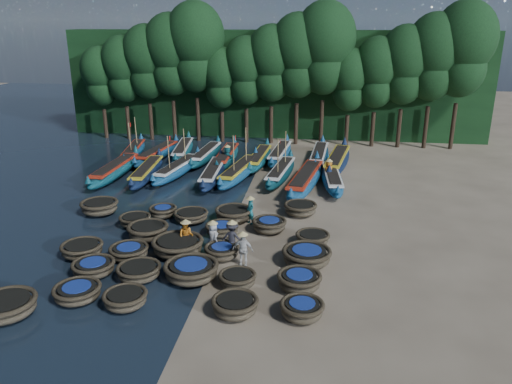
# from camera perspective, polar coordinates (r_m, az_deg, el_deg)

# --- Properties ---
(ground) EXTENTS (120.00, 120.00, 0.00)m
(ground) POSITION_cam_1_polar(r_m,az_deg,el_deg) (27.95, -2.89, -3.91)
(ground) COLOR gray
(ground) RESTS_ON ground
(foliage_wall) EXTENTS (40.00, 3.00, 10.00)m
(foliage_wall) POSITION_cam_1_polar(r_m,az_deg,el_deg) (49.36, 2.10, 12.22)
(foliage_wall) COLOR black
(foliage_wall) RESTS_ON ground
(coracle_0) EXTENTS (2.56, 2.56, 0.78)m
(coracle_0) POSITION_cam_1_polar(r_m,az_deg,el_deg) (21.97, -26.59, -11.61)
(coracle_0) COLOR #4C422F
(coracle_0) RESTS_ON ground
(coracle_1) EXTENTS (1.98, 1.98, 0.66)m
(coracle_1) POSITION_cam_1_polar(r_m,az_deg,el_deg) (22.03, -19.74, -10.72)
(coracle_1) COLOR #4C422F
(coracle_1) RESTS_ON ground
(coracle_2) EXTENTS (2.15, 2.15, 0.67)m
(coracle_2) POSITION_cam_1_polar(r_m,az_deg,el_deg) (20.98, -14.71, -11.73)
(coracle_2) COLOR #4C422F
(coracle_2) RESTS_ON ground
(coracle_3) EXTENTS (2.06, 2.06, 0.72)m
(coracle_3) POSITION_cam_1_polar(r_m,az_deg,el_deg) (19.86, -2.41, -12.83)
(coracle_3) COLOR #4C422F
(coracle_3) RESTS_ON ground
(coracle_4) EXTENTS (1.75, 1.75, 0.70)m
(coracle_4) POSITION_cam_1_polar(r_m,az_deg,el_deg) (19.72, 5.29, -13.19)
(coracle_4) COLOR #4C422F
(coracle_4) RESTS_ON ground
(coracle_5) EXTENTS (2.16, 2.16, 0.66)m
(coracle_5) POSITION_cam_1_polar(r_m,az_deg,el_deg) (23.81, -18.08, -8.18)
(coracle_5) COLOR #4C422F
(coracle_5) RESTS_ON ground
(coracle_6) EXTENTS (2.36, 2.36, 0.66)m
(coracle_6) POSITION_cam_1_polar(r_m,az_deg,el_deg) (22.93, -13.23, -8.81)
(coracle_6) COLOR #4C422F
(coracle_6) RESTS_ON ground
(coracle_7) EXTENTS (2.48, 2.48, 0.80)m
(coracle_7) POSITION_cam_1_polar(r_m,az_deg,el_deg) (22.41, -7.42, -8.88)
(coracle_7) COLOR #4C422F
(coracle_7) RESTS_ON ground
(coracle_8) EXTENTS (1.68, 1.68, 0.66)m
(coracle_8) POSITION_cam_1_polar(r_m,az_deg,el_deg) (21.74, -2.14, -9.91)
(coracle_8) COLOR #4C422F
(coracle_8) RESTS_ON ground
(coracle_9) EXTENTS (2.25, 2.25, 0.75)m
(coracle_9) POSITION_cam_1_polar(r_m,az_deg,el_deg) (21.57, 4.97, -10.04)
(coracle_9) COLOR #4C422F
(coracle_9) RESTS_ON ground
(coracle_10) EXTENTS (2.43, 2.43, 0.69)m
(coracle_10) POSITION_cam_1_polar(r_m,az_deg,el_deg) (25.74, -19.26, -6.18)
(coracle_10) COLOR #4C422F
(coracle_10) RESTS_ON ground
(coracle_11) EXTENTS (2.30, 2.30, 0.65)m
(coracle_11) POSITION_cam_1_polar(r_m,az_deg,el_deg) (24.86, -14.32, -6.62)
(coracle_11) COLOR #4C422F
(coracle_11) RESTS_ON ground
(coracle_12) EXTENTS (2.82, 2.82, 0.84)m
(coracle_12) POSITION_cam_1_polar(r_m,az_deg,el_deg) (24.75, -8.93, -6.09)
(coracle_12) COLOR #4C422F
(coracle_12) RESTS_ON ground
(coracle_13) EXTENTS (2.02, 2.02, 0.67)m
(coracle_13) POSITION_cam_1_polar(r_m,az_deg,el_deg) (24.16, -3.92, -6.78)
(coracle_13) COLOR #4C422F
(coracle_13) RESTS_ON ground
(coracle_14) EXTENTS (2.87, 2.87, 0.78)m
(coracle_14) POSITION_cam_1_polar(r_m,az_deg,el_deg) (23.65, 5.82, -7.26)
(coracle_14) COLOR #4C422F
(coracle_14) RESTS_ON ground
(coracle_15) EXTENTS (1.78, 1.78, 0.65)m
(coracle_15) POSITION_cam_1_polar(r_m,az_deg,el_deg) (28.52, -13.65, -3.16)
(coracle_15) COLOR #4C422F
(coracle_15) RESTS_ON ground
(coracle_16) EXTENTS (2.28, 2.28, 0.84)m
(coracle_16) POSITION_cam_1_polar(r_m,az_deg,el_deg) (26.67, -12.25, -4.39)
(coracle_16) COLOR #4C422F
(coracle_16) RESTS_ON ground
(coracle_17) EXTENTS (1.82, 1.82, 0.66)m
(coracle_17) POSITION_cam_1_polar(r_m,az_deg,el_deg) (26.64, -3.89, -4.24)
(coracle_17) COLOR #4C422F
(coracle_17) RESTS_ON ground
(coracle_18) EXTENTS (2.27, 2.27, 0.72)m
(coracle_18) POSITION_cam_1_polar(r_m,az_deg,el_deg) (27.02, 1.53, -3.77)
(coracle_18) COLOR #4C422F
(coracle_18) RESTS_ON ground
(coracle_19) EXTENTS (2.06, 2.06, 0.68)m
(coracle_19) POSITION_cam_1_polar(r_m,az_deg,el_deg) (25.61, 6.49, -5.29)
(coracle_19) COLOR #4C422F
(coracle_19) RESTS_ON ground
(coracle_20) EXTENTS (2.65, 2.65, 0.80)m
(coracle_20) POSITION_cam_1_polar(r_m,az_deg,el_deg) (30.86, -17.46, -1.62)
(coracle_20) COLOR #4C422F
(coracle_20) RESTS_ON ground
(coracle_21) EXTENTS (1.97, 1.97, 0.64)m
(coracle_21) POSITION_cam_1_polar(r_m,az_deg,el_deg) (29.52, -10.58, -2.17)
(coracle_21) COLOR #4C422F
(coracle_21) RESTS_ON ground
(coracle_22) EXTENTS (2.39, 2.39, 0.65)m
(coracle_22) POSITION_cam_1_polar(r_m,az_deg,el_deg) (28.56, -7.43, -2.73)
(coracle_22) COLOR #4C422F
(coracle_22) RESTS_ON ground
(coracle_23) EXTENTS (2.22, 2.22, 0.79)m
(coracle_23) POSITION_cam_1_polar(r_m,az_deg,el_deg) (28.42, -2.58, -2.51)
(coracle_23) COLOR #4C422F
(coracle_23) RESTS_ON ground
(coracle_24) EXTENTS (2.07, 2.07, 0.74)m
(coracle_24) POSITION_cam_1_polar(r_m,az_deg,el_deg) (29.39, 5.10, -1.89)
(coracle_24) COLOR #4C422F
(coracle_24) RESTS_ON ground
(long_boat_1) EXTENTS (1.69, 8.51, 1.50)m
(long_boat_1) POSITION_cam_1_polar(r_m,az_deg,el_deg) (37.68, -15.82, 2.44)
(long_boat_1) COLOR #105A5E
(long_boat_1) RESTS_ON ground
(long_boat_2) EXTENTS (1.98, 7.94, 1.40)m
(long_boat_2) POSITION_cam_1_polar(r_m,az_deg,el_deg) (36.82, -12.37, 2.28)
(long_boat_2) COLOR #10213D
(long_boat_2) RESTS_ON ground
(long_boat_3) EXTENTS (2.63, 7.74, 3.33)m
(long_boat_3) POSITION_cam_1_polar(r_m,az_deg,el_deg) (37.10, -8.95, 2.61)
(long_boat_3) COLOR navy
(long_boat_3) RESTS_ON ground
(long_boat_4) EXTENTS (1.76, 7.97, 1.40)m
(long_boat_4) POSITION_cam_1_polar(r_m,az_deg,el_deg) (35.74, -4.94, 2.15)
(long_boat_4) COLOR #10213D
(long_boat_4) RESTS_ON ground
(long_boat_5) EXTENTS (2.74, 8.24, 3.54)m
(long_boat_5) POSITION_cam_1_polar(r_m,az_deg,el_deg) (36.00, -1.89, 2.38)
(long_boat_5) COLOR navy
(long_boat_5) RESTS_ON ground
(long_boat_6) EXTENTS (2.29, 7.78, 3.33)m
(long_boat_6) POSITION_cam_1_polar(r_m,az_deg,el_deg) (35.87, 2.83, 2.25)
(long_boat_6) COLOR #105A5E
(long_boat_6) RESTS_ON ground
(long_boat_7) EXTENTS (3.01, 9.08, 1.62)m
(long_boat_7) POSITION_cam_1_polar(r_m,az_deg,el_deg) (34.01, 5.65, 1.38)
(long_boat_7) COLOR navy
(long_boat_7) RESTS_ON ground
(long_boat_8) EXTENTS (1.98, 7.74, 1.37)m
(long_boat_8) POSITION_cam_1_polar(r_m,az_deg,el_deg) (34.83, 8.69, 1.52)
(long_boat_8) COLOR navy
(long_boat_8) RESTS_ON ground
(long_boat_9) EXTENTS (2.51, 7.41, 3.19)m
(long_boat_9) POSITION_cam_1_polar(r_m,az_deg,el_deg) (43.01, -13.81, 4.55)
(long_boat_9) COLOR navy
(long_boat_9) RESTS_ON ground
(long_boat_10) EXTENTS (2.40, 7.86, 1.39)m
(long_boat_10) POSITION_cam_1_polar(r_m,az_deg,el_deg) (41.71, -11.21, 4.33)
(long_boat_10) COLOR navy
(long_boat_10) RESTS_ON ground
(long_boat_11) EXTENTS (2.35, 7.86, 1.39)m
(long_boat_11) POSITION_cam_1_polar(r_m,az_deg,el_deg) (42.45, -8.37, 4.75)
(long_boat_11) COLOR #105A5E
(long_boat_11) RESTS_ON ground
(long_boat_12) EXTENTS (1.86, 7.74, 1.37)m
(long_boat_12) POSITION_cam_1_polar(r_m,az_deg,el_deg) (40.86, -5.75, 4.28)
(long_boat_12) COLOR #105A5E
(long_boat_12) RESTS_ON ground
(long_boat_13) EXTENTS (1.51, 8.16, 1.44)m
(long_boat_13) POSITION_cam_1_polar(r_m,az_deg,el_deg) (39.96, -3.41, 4.04)
(long_boat_13) COLOR #105A5E
(long_boat_13) RESTS_ON ground
(long_boat_14) EXTENTS (1.81, 7.84, 1.38)m
(long_boat_14) POSITION_cam_1_polar(r_m,az_deg,el_deg) (39.50, 0.36, 3.86)
(long_boat_14) COLOR #105A5E
(long_boat_14) RESTS_ON ground
(long_boat_15) EXTENTS (2.00, 7.89, 1.39)m
(long_boat_15) POSITION_cam_1_polar(r_m,az_deg,el_deg) (40.96, 2.74, 4.40)
(long_boat_15) COLOR navy
(long_boat_15) RESTS_ON ground
(long_boat_16) EXTENTS (1.93, 8.25, 1.45)m
(long_boat_16) POSITION_cam_1_polar(r_m,az_deg,el_deg) (40.45, 7.22, 4.12)
(long_boat_16) COLOR navy
(long_boat_16) RESTS_ON ground
(long_boat_17) EXTENTS (2.88, 8.84, 1.57)m
(long_boat_17) POSITION_cam_1_polar(r_m,az_deg,el_deg) (39.05, 9.27, 3.54)
(long_boat_17) COLOR #10213D
(long_boat_17) RESTS_ON ground
(fisherman_0) EXTENTS (0.86, 0.91, 1.77)m
(fisherman_0) POSITION_cam_1_polar(r_m,az_deg,el_deg) (24.72, -4.93, -4.99)
(fisherman_0) COLOR silver
(fisherman_0) RESTS_ON ground
(fisherman_1) EXTENTS (0.65, 0.67, 1.75)m
(fisherman_1) POSITION_cam_1_polar(r_m,az_deg,el_deg) (27.93, -0.65, -1.93)
(fisherman_1) COLOR #1B6971
(fisherman_1) RESTS_ON ground
(fisherman_2) EXTENTS (0.80, 0.65, 1.76)m
(fisherman_2) POSITION_cam_1_polar(r_m,az_deg,el_deg) (25.01, -7.99, -4.86)
(fisherman_2) COLOR orange
(fisherman_2) RESTS_ON ground
(fisherman_3) EXTENTS (1.17, 0.78, 1.88)m
(fisherman_3) POSITION_cam_1_polar(r_m,az_deg,el_deg) (24.45, -2.73, -5.16)
(fisherman_3) COLOR black
(fisherman_3) RESTS_ON ground
(fisherman_4) EXTENTS (1.02, 0.52, 1.87)m
(fisherman_4) POSITION_cam_1_polar(r_m,az_deg,el_deg) (23.19, -1.53, -6.49)
(fisherman_4) COLOR silver
(fisherman_4) RESTS_ON ground
(fisherman_5) EXTENTS (1.44, 1.51, 1.91)m
(fisherman_5) POSITION_cam_1_polar(r_m,az_deg,el_deg) (38.78, -3.28, 4.09)
(fisherman_5) COLOR #1B6971
(fisherman_5) RESTS_ON ground
(fisherman_6) EXTENTS (0.94, 0.98, 1.90)m
(fisherman_6) POSITION_cam_1_polar(r_m,az_deg,el_deg) (35.18, 8.32, 2.37)
(fisherman_6) COLOR orange
(fisherman_6) RESTS_ON ground
(tree_0) EXTENTS (3.68, 3.68, 8.68)m
(tree_0) POSITION_cam_1_polar(r_m,az_deg,el_deg) (50.08, -17.34, 12.61)
(tree_0) COLOR black
(tree_0) RESTS_ON ground
(tree_1) EXTENTS (4.09, 4.09, 9.65)m
(tree_1) POSITION_cam_1_polar(r_m,az_deg,el_deg) (49.10, -14.91, 13.51)
(tree_1) COLOR black
(tree_1) RESTS_ON ground
(tree_2) EXTENTS (4.51, 4.51, 10.63)m
(tree_2) POSITION_cam_1_polar(r_m,az_deg,el_deg) (48.23, -12.37, 14.42)
(tree_2) COLOR black
(tree_2) RESTS_ON ground
(tree_3) EXTENTS (4.92, 4.92, 11.60)m
(tree_3) POSITION_cam_1_polar(r_m,az_deg,el_deg) (47.45, -9.72, 15.33)
(tree_3) COLOR black
(tree_3) RESTS_ON ground
(tree_4) EXTENTS (5.34, 5.34, 12.58)m
(tree_4) POSITION_cam_1_polar(r_m,az_deg,el_deg) (46.79, -6.96, 16.23)
(tree_4) COLOR black
(tree_4) RESTS_ON ground
(tree_5) EXTENTS (3.68, 3.68, 8.68)m
(tree_5) POSITION_cam_1_polar(r_m,az_deg,el_deg) (46.48, -4.01, 12.96)
(tree_5) COLOR black
(tree_5) RESTS_ON ground
(tree_6) EXTENTS (4.09, 4.09, 9.65)m
(tree_6) POSITION_cam_1_polar(r_m,az_deg,el_deg) (46.01, -1.14, 13.79)
(tree_6) COLOR black
(tree_6) RESTS_ON ground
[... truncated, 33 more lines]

